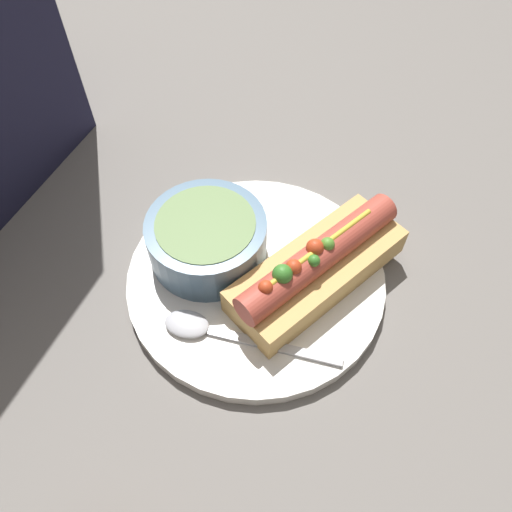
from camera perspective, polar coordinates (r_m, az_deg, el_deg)
name	(u,v)px	position (r m, az deg, el deg)	size (l,w,h in m)	color
ground_plane	(256,281)	(0.49, 0.00, -2.92)	(4.00, 4.00, 0.00)	slate
dinner_plate	(256,278)	(0.49, 0.00, -2.49)	(0.25, 0.25, 0.01)	white
hot_dog	(317,266)	(0.46, 7.00, -1.14)	(0.19, 0.14, 0.06)	tan
soup_bowl	(207,237)	(0.48, -5.63, 2.18)	(0.11, 0.11, 0.05)	slate
spoon	(211,330)	(0.45, -5.17, -8.44)	(0.04, 0.16, 0.01)	#B7B7BC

